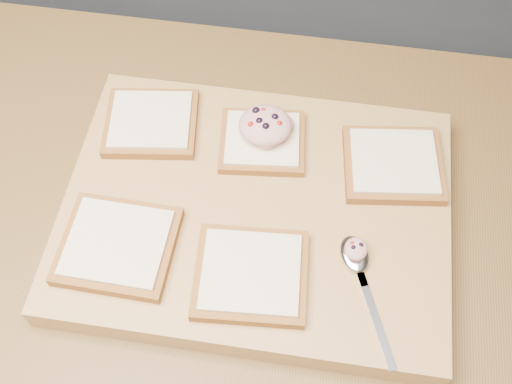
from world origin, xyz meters
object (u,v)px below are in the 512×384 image
Objects in this scene: bread_far_center at (262,141)px; spoon at (358,263)px; tuna_salad_dollop at (265,125)px; cutting_board at (256,212)px.

bread_far_center is 0.21m from spoon.
spoon is at bearing -50.90° from tuna_salad_dollop.
cutting_board is 2.97× the size of spoon.
cutting_board is at bearing -87.94° from tuna_salad_dollop.
tuna_salad_dollop is (-0.00, 0.10, 0.05)m from cutting_board.
spoon is (0.13, -0.06, 0.02)m from cutting_board.
bread_far_center is (-0.01, 0.09, 0.03)m from cutting_board.
tuna_salad_dollop is at bearing 129.10° from spoon.
spoon is at bearing -26.01° from cutting_board.
bread_far_center is 1.74× the size of tuna_salad_dollop.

